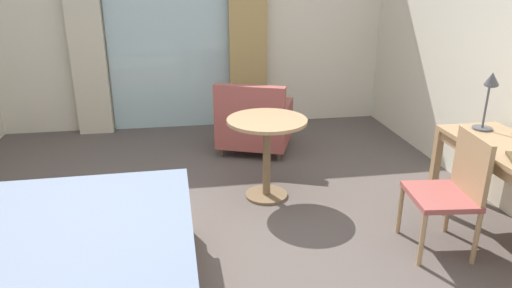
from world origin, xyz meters
TOP-DOWN VIEW (x-y plane):
  - ground at (0.00, 0.00)m, footprint 5.61×6.84m
  - wall_back at (0.00, 3.16)m, footprint 5.21×0.12m
  - balcony_glass_door at (-0.33, 3.08)m, footprint 1.54×0.02m
  - curtain_panel_left at (-1.32, 2.98)m, footprint 0.42×0.10m
  - curtain_panel_right at (0.66, 2.98)m, footprint 0.48×0.10m
  - desk_chair at (1.67, -0.23)m, footprint 0.48×0.52m
  - desk_lamp at (2.22, 0.29)m, footprint 0.21×0.22m
  - armchair_by_window at (0.58, 1.99)m, footprint 0.98×0.95m
  - round_cafe_table at (0.51, 0.82)m, footprint 0.71×0.71m

SIDE VIEW (x-z plane):
  - ground at x=0.00m, z-range -0.10..0.00m
  - armchair_by_window at x=0.58m, z-range -0.08..0.75m
  - desk_chair at x=1.67m, z-range 0.05..0.95m
  - round_cafe_table at x=0.51m, z-range 0.18..0.93m
  - desk_lamp at x=2.22m, z-range 0.83..1.30m
  - balcony_glass_door at x=-0.33m, z-range 0.00..2.27m
  - curtain_panel_left at x=-1.32m, z-range 0.00..2.28m
  - curtain_panel_right at x=0.66m, z-range 0.00..2.28m
  - wall_back at x=0.00m, z-range 0.00..2.58m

